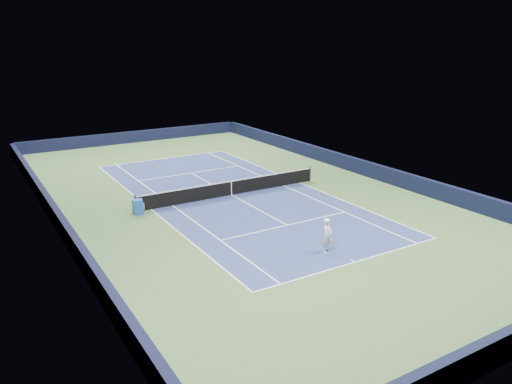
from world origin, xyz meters
TOP-DOWN VIEW (x-y plane):
  - ground at (0.00, 0.00)m, footprint 40.00×40.00m
  - wall_far at (0.00, 19.82)m, footprint 22.00×0.35m
  - wall_right at (10.82, 0.00)m, footprint 0.35×40.00m
  - wall_left at (-10.82, 0.00)m, footprint 0.35×40.00m
  - court_surface at (0.00, 0.00)m, footprint 10.97×23.77m
  - baseline_far at (0.00, 11.88)m, footprint 10.97×0.08m
  - baseline_near at (0.00, -11.88)m, footprint 10.97×0.08m
  - sideline_doubles_right at (5.49, 0.00)m, footprint 0.08×23.77m
  - sideline_doubles_left at (-5.49, 0.00)m, footprint 0.08×23.77m
  - sideline_singles_right at (4.12, 0.00)m, footprint 0.08×23.77m
  - sideline_singles_left at (-4.12, 0.00)m, footprint 0.08×23.77m
  - service_line_far at (0.00, 6.40)m, footprint 8.23×0.08m
  - service_line_near at (0.00, -6.40)m, footprint 8.23×0.08m
  - center_service_line at (0.00, 0.00)m, footprint 0.08×12.80m
  - center_mark_far at (0.00, 11.73)m, footprint 0.08×0.30m
  - center_mark_near at (0.00, -11.73)m, footprint 0.08×0.30m
  - tennis_net at (0.00, 0.00)m, footprint 12.90×0.10m
  - sponsor_cube at (-6.40, -0.38)m, footprint 0.63×0.56m
  - tennis_player at (-0.38, -10.28)m, footprint 0.84×1.35m

SIDE VIEW (x-z plane):
  - ground at x=0.00m, z-range 0.00..0.00m
  - court_surface at x=0.00m, z-range 0.00..0.01m
  - baseline_far at x=0.00m, z-range 0.01..0.01m
  - baseline_near at x=0.00m, z-range 0.01..0.01m
  - sideline_doubles_right at x=5.49m, z-range 0.01..0.01m
  - sideline_doubles_left at x=-5.49m, z-range 0.01..0.01m
  - sideline_singles_right at x=4.12m, z-range 0.01..0.01m
  - sideline_singles_left at x=-4.12m, z-range 0.01..0.01m
  - service_line_far at x=0.00m, z-range 0.01..0.01m
  - service_line_near at x=0.00m, z-range 0.01..0.01m
  - center_service_line at x=0.00m, z-range 0.01..0.01m
  - center_mark_far at x=0.00m, z-range 0.01..0.01m
  - center_mark_near at x=0.00m, z-range 0.01..0.01m
  - sponsor_cube at x=-6.40m, z-range 0.00..0.88m
  - tennis_net at x=0.00m, z-range -0.03..1.04m
  - wall_far at x=0.00m, z-range 0.00..1.10m
  - wall_right at x=10.82m, z-range 0.00..1.10m
  - wall_left at x=-10.82m, z-range 0.00..1.10m
  - tennis_player at x=-0.38m, z-range -0.26..1.97m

